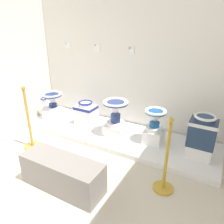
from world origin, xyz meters
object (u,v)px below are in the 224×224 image
Objects in this scene: plinth_block_tall_cobalt at (86,122)px; plinth_block_slender_white at (115,129)px; stanchion_post_near_left at (30,131)px; info_placard_first at (68,45)px; antique_toilet_tall_cobalt at (86,112)px; plinth_block_squat_floral at (154,136)px; info_placard_third at (132,51)px; decorative_vase_corner at (45,110)px; antique_toilet_slender_white at (116,109)px; stanchion_post_near_right at (165,170)px; museum_bench at (62,173)px; antique_toilet_rightmost at (203,130)px; plinth_block_rightmost at (199,151)px; antique_toilet_squat_floral at (155,117)px; info_placard_second at (97,48)px; plinth_block_pale_glazed at (54,114)px; antique_toilet_pale_glazed at (52,99)px.

plinth_block_slender_white is at bearing -8.48° from plinth_block_tall_cobalt.
plinth_block_slender_white is 0.34× the size of stanchion_post_near_left.
antique_toilet_tall_cobalt is at bearing -32.63° from info_placard_first.
plinth_block_squat_floral reaches higher than plinth_block_slender_white.
info_placard_third reaches higher than decorative_vase_corner.
info_placard_first reaches higher than info_placard_third.
info_placard_first is 1.40m from info_placard_third.
stanchion_post_near_left reaches higher than antique_toilet_slender_white.
stanchion_post_near_right is at bearing -17.78° from decorative_vase_corner.
antique_toilet_rightmost is at bearing 44.89° from museum_bench.
stanchion_post_near_left reaches higher than plinth_block_rightmost.
antique_toilet_squat_floral reaches higher than plinth_block_slender_white.
antique_toilet_slender_white is 3.48× the size of info_placard_first.
antique_toilet_squat_floral reaches higher than museum_bench.
antique_toilet_slender_white reaches higher than antique_toilet_squat_floral.
info_placard_first is 0.86× the size of info_placard_second.
info_placard_second is (-1.35, 0.50, 0.93)m from antique_toilet_squat_floral.
plinth_block_squat_floral is (0.67, 0.05, 0.02)m from plinth_block_slender_white.
stanchion_post_near_left is (-1.05, -0.90, -0.26)m from antique_toilet_slender_white.
antique_toilet_squat_floral is at bearing 174.48° from plinth_block_rightmost.
plinth_block_squat_floral is at bearing -20.26° from info_placard_second.
info_placard_second is (-2.05, 0.57, 0.94)m from antique_toilet_rightmost.
decorative_vase_corner reaches higher than plinth_block_slender_white.
museum_bench is at bearing -64.71° from antique_toilet_tall_cobalt.
antique_toilet_slender_white is at bearing 90.35° from museum_bench.
antique_toilet_squat_floral is 0.36× the size of stanchion_post_near_right.
plinth_block_tall_cobalt is 1.14× the size of plinth_block_squat_floral.
antique_toilet_squat_floral is at bearing -20.26° from info_placard_second.
plinth_block_squat_floral is at bearing 4.46° from plinth_block_slender_white.
stanchion_post_near_left is at bearing -150.98° from plinth_block_squat_floral.
plinth_block_rightmost is at bearing -0.14° from plinth_block_pale_glazed.
antique_toilet_tall_cobalt is 0.71m from plinth_block_slender_white.
antique_toilet_tall_cobalt is at bearing 177.87° from antique_toilet_squat_floral.
plinth_block_squat_floral is 1.57m from museum_bench.
decorative_vase_corner is (-1.77, 0.10, -0.02)m from plinth_block_slender_white.
plinth_block_squat_floral is 0.94× the size of plinth_block_rightmost.
info_placard_third reaches higher than stanchion_post_near_right.
antique_toilet_pale_glazed is 1.08× the size of plinth_block_tall_cobalt.
museum_bench reaches higher than plinth_block_slender_white.
museum_bench is at bearing -89.65° from plinth_block_slender_white.
antique_toilet_slender_white reaches higher than plinth_block_pale_glazed.
decorative_vase_corner is (-3.14, 0.12, -0.35)m from antique_toilet_rightmost.
stanchion_post_near_right reaches higher than antique_toilet_squat_floral.
antique_toilet_pale_glazed reaches higher than plinth_block_rightmost.
plinth_block_pale_glazed is 1.08× the size of plinth_block_rightmost.
stanchion_post_near_left is at bearing -159.89° from antique_toilet_rightmost.
antique_toilet_rightmost is (2.78, -0.01, 0.33)m from plinth_block_pale_glazed.
antique_toilet_rightmost is at bearing -0.14° from plinth_block_pale_glazed.
plinth_block_tall_cobalt is (0.72, 0.11, -0.07)m from plinth_block_pale_glazed.
stanchion_post_near_right is at bearing -37.53° from info_placard_second.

